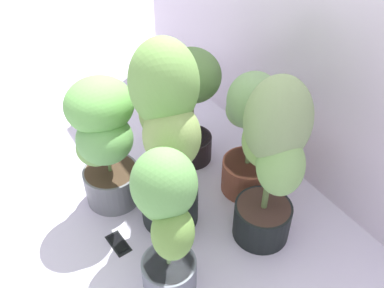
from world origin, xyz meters
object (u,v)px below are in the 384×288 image
object	(u,v)px
potted_plant_center	(167,130)
potted_plant_back_right	(272,157)
potted_plant_front_right	(166,218)
cell_phone	(118,243)
potted_plant_front_left	(104,137)
potted_plant_back_center	(250,131)
potted_plant_back_left	(191,93)

from	to	relation	value
potted_plant_center	potted_plant_back_right	world-z (taller)	potted_plant_center
potted_plant_front_right	cell_phone	size ratio (longest dim) A/B	5.02
potted_plant_center	potted_plant_front_left	size ratio (longest dim) A/B	1.37
potted_plant_front_left	cell_phone	size ratio (longest dim) A/B	4.75
potted_plant_back_right	potted_plant_front_left	distance (m)	0.78
potted_plant_center	potted_plant_back_right	bearing A→B (deg)	46.31
potted_plant_center	potted_plant_front_right	distance (m)	0.39
potted_plant_back_right	potted_plant_back_center	bearing A→B (deg)	156.97
potted_plant_back_center	potted_plant_front_left	world-z (taller)	potted_plant_front_left
potted_plant_back_right	potted_plant_back_center	world-z (taller)	potted_plant_back_right
potted_plant_center	potted_plant_front_left	xyz separation A→B (m)	(-0.28, -0.18, -0.15)
potted_plant_back_center	potted_plant_front_right	distance (m)	0.70
potted_plant_front_right	cell_phone	world-z (taller)	potted_plant_front_right
potted_plant_back_right	potted_plant_front_right	size ratio (longest dim) A/B	1.16
potted_plant_back_left	cell_phone	distance (m)	0.84
potted_plant_front_left	potted_plant_front_right	bearing A→B (deg)	-0.11
potted_plant_back_center	cell_phone	size ratio (longest dim) A/B	4.69
potted_plant_back_right	potted_plant_back_center	xyz separation A→B (m)	(-0.29, 0.12, -0.11)
potted_plant_back_left	potted_plant_front_left	xyz separation A→B (m)	(0.08, -0.52, -0.02)
cell_phone	potted_plant_front_left	bearing A→B (deg)	65.29
potted_plant_front_left	potted_plant_back_left	bearing A→B (deg)	98.41
potted_plant_center	potted_plant_back_right	distance (m)	0.45
potted_plant_center	potted_plant_back_left	xyz separation A→B (m)	(-0.35, 0.34, -0.13)
potted_plant_back_right	potted_plant_front_left	world-z (taller)	potted_plant_back_right
potted_plant_center	potted_plant_back_center	bearing A→B (deg)	88.13
cell_phone	potted_plant_center	bearing A→B (deg)	-3.41
potted_plant_back_center	potted_plant_front_right	size ratio (longest dim) A/B	0.93
potted_plant_front_right	cell_phone	distance (m)	0.54
potted_plant_front_right	potted_plant_back_left	xyz separation A→B (m)	(-0.67, 0.52, -0.00)
potted_plant_back_right	potted_plant_back_left	bearing A→B (deg)	178.67
potted_plant_back_left	potted_plant_front_left	bearing A→B (deg)	-81.59
potted_plant_back_center	potted_plant_back_left	bearing A→B (deg)	-163.55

